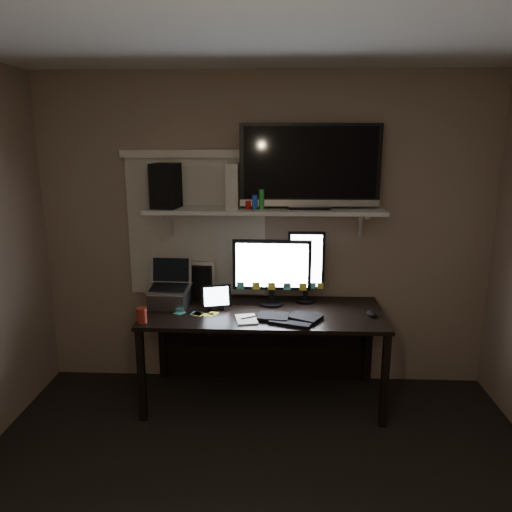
# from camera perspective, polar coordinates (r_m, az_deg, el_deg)

# --- Properties ---
(ceiling) EXTENTS (3.60, 3.60, 0.00)m
(ceiling) POSITION_cam_1_polar(r_m,az_deg,el_deg) (2.18, -0.22, 26.36)
(ceiling) COLOR silver
(ceiling) RESTS_ON back_wall
(back_wall) EXTENTS (3.60, 0.00, 3.60)m
(back_wall) POSITION_cam_1_polar(r_m,az_deg,el_deg) (4.00, 1.05, 2.56)
(back_wall) COLOR #7B6858
(back_wall) RESTS_ON floor
(window_blinds) EXTENTS (1.10, 0.02, 1.10)m
(window_blinds) POSITION_cam_1_polar(r_m,az_deg,el_deg) (4.03, -6.81, 3.26)
(window_blinds) COLOR beige
(window_blinds) RESTS_ON back_wall
(desk) EXTENTS (1.80, 0.75, 0.73)m
(desk) POSITION_cam_1_polar(r_m,az_deg,el_deg) (3.96, 0.90, -8.11)
(desk) COLOR black
(desk) RESTS_ON floor
(wall_shelf) EXTENTS (1.80, 0.35, 0.03)m
(wall_shelf) POSITION_cam_1_polar(r_m,az_deg,el_deg) (3.79, 0.99, 5.24)
(wall_shelf) COLOR beige
(wall_shelf) RESTS_ON back_wall
(monitor_landscape) EXTENTS (0.61, 0.08, 0.53)m
(monitor_landscape) POSITION_cam_1_polar(r_m,az_deg,el_deg) (3.85, 1.82, -1.81)
(monitor_landscape) COLOR black
(monitor_landscape) RESTS_ON desk
(monitor_portrait) EXTENTS (0.29, 0.06, 0.58)m
(monitor_portrait) POSITION_cam_1_polar(r_m,az_deg,el_deg) (3.92, 5.74, -1.21)
(monitor_portrait) COLOR black
(monitor_portrait) RESTS_ON desk
(keyboard) EXTENTS (0.48, 0.32, 0.03)m
(keyboard) POSITION_cam_1_polar(r_m,az_deg,el_deg) (3.62, 3.84, -7.00)
(keyboard) COLOR black
(keyboard) RESTS_ON desk
(mouse) EXTENTS (0.09, 0.11, 0.04)m
(mouse) POSITION_cam_1_polar(r_m,az_deg,el_deg) (3.77, 13.07, -6.44)
(mouse) COLOR black
(mouse) RESTS_ON desk
(notepad) EXTENTS (0.18, 0.23, 0.01)m
(notepad) POSITION_cam_1_polar(r_m,az_deg,el_deg) (3.60, -1.10, -7.26)
(notepad) COLOR silver
(notepad) RESTS_ON desk
(tablet) EXTENTS (0.24, 0.15, 0.19)m
(tablet) POSITION_cam_1_polar(r_m,az_deg,el_deg) (3.79, -4.52, -4.73)
(tablet) COLOR black
(tablet) RESTS_ON desk
(file_sorter) EXTENTS (0.24, 0.14, 0.29)m
(file_sorter) POSITION_cam_1_polar(r_m,az_deg,el_deg) (4.07, -6.59, -2.74)
(file_sorter) COLOR black
(file_sorter) RESTS_ON desk
(laptop) EXTENTS (0.34, 0.28, 0.37)m
(laptop) POSITION_cam_1_polar(r_m,az_deg,el_deg) (3.88, -9.97, -3.15)
(laptop) COLOR #A6A6AB
(laptop) RESTS_ON desk
(cup) EXTENTS (0.08, 0.08, 0.11)m
(cup) POSITION_cam_1_polar(r_m,az_deg,el_deg) (3.63, -12.92, -6.60)
(cup) COLOR maroon
(cup) RESTS_ON desk
(sticky_notes) EXTENTS (0.35, 0.29, 0.00)m
(sticky_notes) POSITION_cam_1_polar(r_m,az_deg,el_deg) (3.76, -7.04, -6.46)
(sticky_notes) COLOR gold
(sticky_notes) RESTS_ON desk
(tv) EXTENTS (1.05, 0.21, 0.63)m
(tv) POSITION_cam_1_polar(r_m,az_deg,el_deg) (3.78, 6.18, 10.13)
(tv) COLOR black
(tv) RESTS_ON wall_shelf
(game_console) EXTENTS (0.09, 0.28, 0.34)m
(game_console) POSITION_cam_1_polar(r_m,az_deg,el_deg) (3.80, -2.64, 8.03)
(game_console) COLOR beige
(game_console) RESTS_ON wall_shelf
(speaker) EXTENTS (0.21, 0.25, 0.33)m
(speaker) POSITION_cam_1_polar(r_m,az_deg,el_deg) (3.86, -10.27, 7.90)
(speaker) COLOR black
(speaker) RESTS_ON wall_shelf
(bottles) EXTENTS (0.25, 0.10, 0.16)m
(bottles) POSITION_cam_1_polar(r_m,az_deg,el_deg) (3.74, -0.13, 6.56)
(bottles) COLOR #A50F0C
(bottles) RESTS_ON wall_shelf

